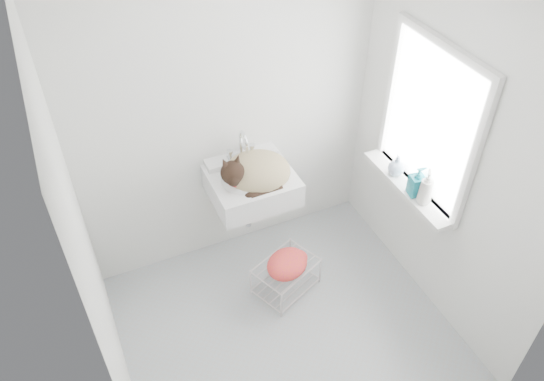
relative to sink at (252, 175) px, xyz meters
name	(u,v)px	position (x,y,z in m)	size (l,w,h in m)	color
floor	(286,330)	(-0.06, -0.74, -0.85)	(2.20, 2.00, 0.02)	#A2A9AF
back_wall	(227,111)	(-0.06, 0.26, 0.40)	(2.20, 0.02, 2.50)	silver
right_wall	(449,151)	(1.04, -0.74, 0.40)	(0.02, 2.00, 2.50)	silver
left_wall	(90,261)	(-1.16, -0.74, 0.40)	(0.02, 2.00, 2.50)	silver
window_glass	(431,122)	(1.02, -0.54, 0.50)	(0.01, 0.80, 1.00)	white
window_frame	(429,122)	(1.01, -0.54, 0.50)	(0.04, 0.90, 1.10)	white
windowsill	(407,187)	(0.95, -0.54, -0.02)	(0.16, 0.88, 0.04)	white
sink	(252,175)	(0.00, 0.00, 0.00)	(0.59, 0.52, 0.24)	white
faucet	(241,145)	(0.00, 0.18, 0.14)	(0.22, 0.15, 0.22)	silver
cat	(254,172)	(0.01, -0.02, 0.04)	(0.54, 0.48, 0.31)	tan
wire_rack	(286,275)	(0.09, -0.40, -0.70)	(0.44, 0.31, 0.26)	silver
towel	(287,268)	(0.08, -0.44, -0.56)	(0.33, 0.23, 0.14)	orange
bottle_a	(423,202)	(0.94, -0.73, 0.00)	(0.08, 0.08, 0.21)	silver
bottle_b	(414,193)	(0.94, -0.63, 0.00)	(0.10, 0.10, 0.22)	#137988
bottle_c	(395,174)	(0.94, -0.40, 0.00)	(0.12, 0.12, 0.15)	silver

